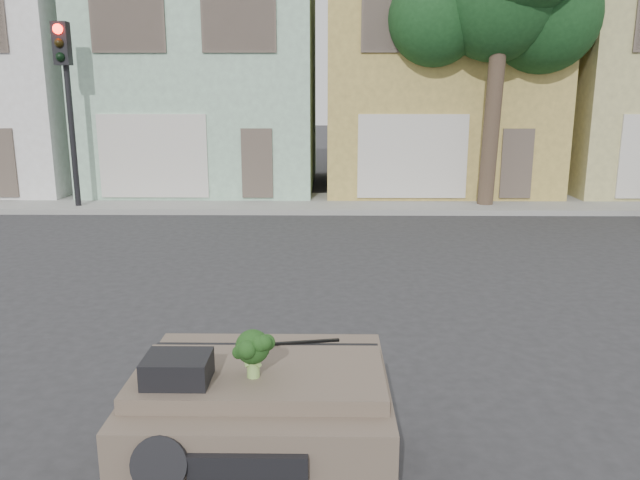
{
  "coord_description": "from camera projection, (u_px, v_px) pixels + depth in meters",
  "views": [
    {
      "loc": [
        0.53,
        -7.59,
        3.19
      ],
      "look_at": [
        0.42,
        0.5,
        1.3
      ],
      "focal_mm": 35.0,
      "sensor_mm": 36.0,
      "label": 1
    }
  ],
  "objects": [
    {
      "name": "car_dashboard",
      "position": [
        263.0,
        426.0,
        5.07
      ],
      "size": [
        2.0,
        1.8,
        1.12
      ],
      "primitive_type": "cube",
      "color": "brown",
      "rests_on": "ground"
    },
    {
      "name": "wiper_arm",
      "position": [
        299.0,
        342.0,
        5.31
      ],
      "size": [
        0.69,
        0.15,
        0.02
      ],
      "primitive_type": "cube",
      "rotation": [
        0.0,
        0.0,
        0.17
      ],
      "color": "black",
      "rests_on": "car_dashboard"
    },
    {
      "name": "sidewalk",
      "position": [
        310.0,
        203.0,
        18.32
      ],
      "size": [
        40.0,
        3.0,
        0.15
      ],
      "primitive_type": "cube",
      "color": "gray",
      "rests_on": "ground"
    },
    {
      "name": "townhouse_tan",
      "position": [
        430.0,
        77.0,
        21.33
      ],
      "size": [
        7.2,
        8.2,
        7.55
      ],
      "primitive_type": "cube",
      "color": "tan",
      "rests_on": "ground"
    },
    {
      "name": "townhouse_mint",
      "position": [
        212.0,
        77.0,
        21.42
      ],
      "size": [
        7.2,
        8.2,
        7.55
      ],
      "primitive_type": "cube",
      "color": "#A1CBAE",
      "rests_on": "ground"
    },
    {
      "name": "broccoli",
      "position": [
        253.0,
        353.0,
        4.64
      ],
      "size": [
        0.37,
        0.37,
        0.38
      ],
      "primitive_type": "cube",
      "rotation": [
        0.0,
        0.0,
        3.36
      ],
      "color": "#173612",
      "rests_on": "car_dashboard"
    },
    {
      "name": "tree_near",
      "position": [
        496.0,
        54.0,
        16.63
      ],
      "size": [
        4.4,
        4.0,
        8.5
      ],
      "primitive_type": "cube",
      "color": "#173F1B",
      "rests_on": "ground"
    },
    {
      "name": "instrument_hump",
      "position": [
        177.0,
        369.0,
        4.59
      ],
      "size": [
        0.48,
        0.38,
        0.2
      ],
      "primitive_type": "cube",
      "color": "black",
      "rests_on": "car_dashboard"
    },
    {
      "name": "ground_plane",
      "position": [
        287.0,
        346.0,
        8.12
      ],
      "size": [
        120.0,
        120.0,
        0.0
      ],
      "primitive_type": "plane",
      "color": "#303033",
      "rests_on": "ground"
    },
    {
      "name": "traffic_signal",
      "position": [
        69.0,
        119.0,
        16.87
      ],
      "size": [
        0.4,
        0.4,
        5.1
      ],
      "primitive_type": "cube",
      "color": "black",
      "rests_on": "ground"
    }
  ]
}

